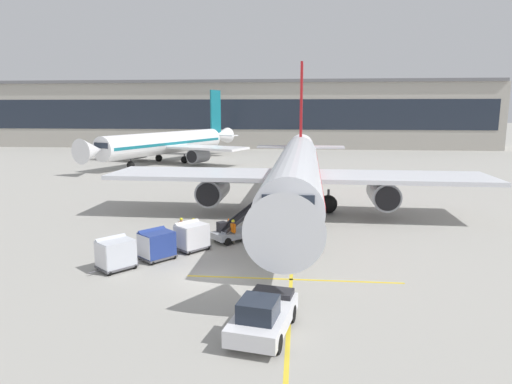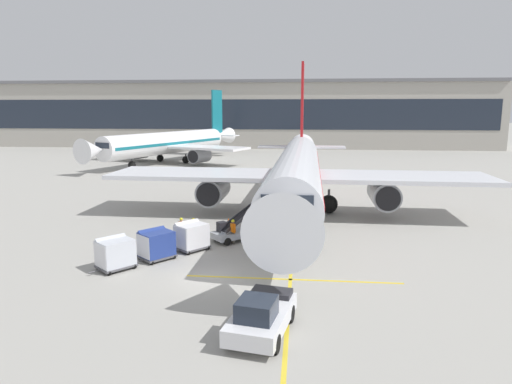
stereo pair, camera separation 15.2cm
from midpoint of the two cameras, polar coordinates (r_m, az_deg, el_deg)
name	(u,v)px [view 2 (the right image)]	position (r m, az deg, el deg)	size (l,w,h in m)	color
ground_plane	(208,278)	(25.94, -5.90, -10.67)	(600.00, 600.00, 0.00)	#9E9B93
parked_airplane	(297,171)	(40.09, 5.31, 2.69)	(33.19, 43.14, 14.80)	silver
belt_loader	(238,227)	(32.76, -2.10, -4.46)	(4.68, 4.38, 3.31)	#A3A8B2
baggage_cart_lead	(191,235)	(30.67, -7.99, -5.42)	(2.51, 2.61, 1.91)	#515156
baggage_cart_second	(156,244)	(29.19, -12.29, -6.37)	(2.51, 2.61, 1.91)	#515156
baggage_cart_third	(115,253)	(28.07, -17.13, -7.28)	(2.51, 2.61, 1.91)	#515156
pushback_tug	(261,316)	(19.59, 0.90, -15.24)	(2.88, 4.71, 1.83)	silver
ground_crew_by_loader	(181,228)	(32.68, -9.21, -4.47)	(0.53, 0.37, 1.74)	#333847
ground_crew_by_carts	(233,230)	(31.76, -2.76, -4.78)	(0.41, 0.49, 1.74)	#514C42
ground_crew_marshaller	(184,237)	(30.38, -8.89, -5.60)	(0.56, 0.32, 1.74)	black
ground_crew_wingwalker	(193,228)	(32.40, -7.72, -4.55)	(0.49, 0.41, 1.74)	black
safety_cone_engine_keepout	(229,223)	(36.25, -3.34, -3.88)	(0.68, 0.68, 0.77)	black
apron_guidance_line_lead_in	(295,216)	(40.07, 4.99, -3.07)	(0.20, 110.00, 0.01)	yellow
apron_guidance_line_stop_bar	(293,279)	(25.66, 4.82, -10.88)	(12.00, 0.20, 0.01)	yellow
terminal_building	(242,114)	(118.18, -1.76, 9.72)	(122.15, 22.13, 16.00)	#A8A399
distant_airplane	(169,143)	(80.72, -10.75, 6.04)	(29.13, 37.23, 13.00)	white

